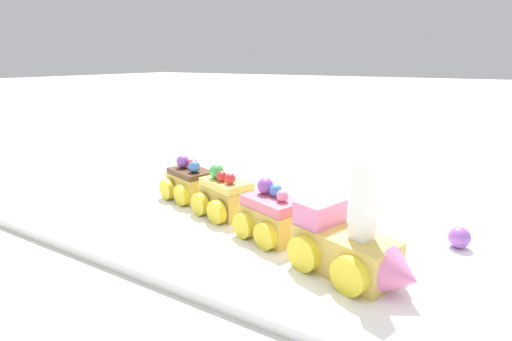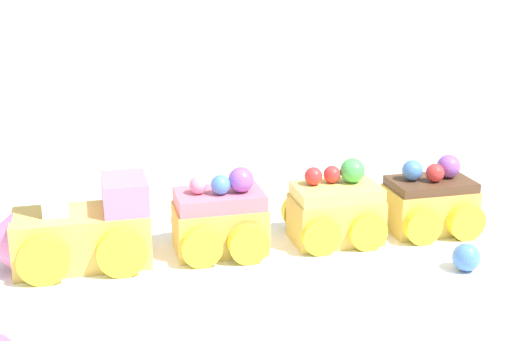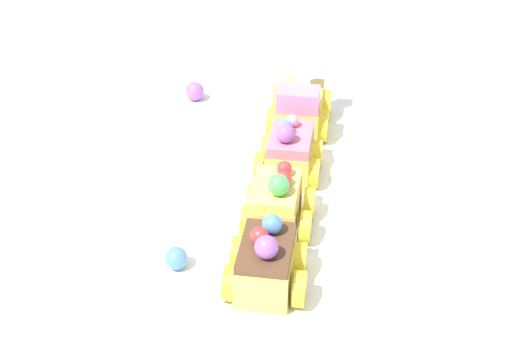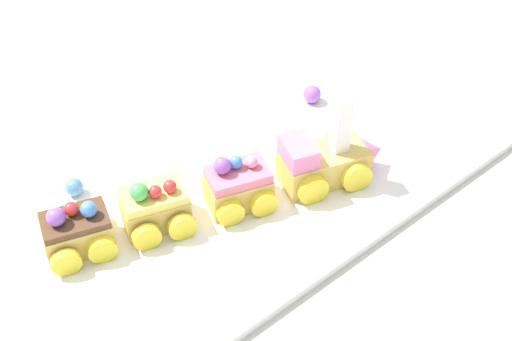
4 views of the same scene
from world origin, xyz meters
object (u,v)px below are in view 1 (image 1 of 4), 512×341
(cake_train_locomotive, at_px, (351,248))
(gumball_blue, at_px, (238,182))
(cake_car_chocolate, at_px, (191,183))
(cake_car_lemon, at_px, (224,197))
(cake_car_strawberry, at_px, (272,217))
(gumball_purple, at_px, (459,237))

(cake_train_locomotive, height_order, gumball_blue, cake_train_locomotive)
(cake_car_chocolate, bearing_deg, gumball_blue, 82.41)
(cake_car_lemon, distance_m, gumball_blue, 0.12)
(cake_car_lemon, bearing_deg, cake_car_strawberry, 0.24)
(cake_car_chocolate, bearing_deg, gumball_purple, 22.55)
(cake_car_strawberry, relative_size, gumball_purple, 3.59)
(gumball_purple, bearing_deg, gumball_blue, 171.74)
(cake_car_strawberry, bearing_deg, cake_car_chocolate, -179.90)
(gumball_blue, bearing_deg, cake_train_locomotive, -34.50)
(cake_car_chocolate, distance_m, gumball_blue, 0.09)
(cake_car_lemon, height_order, gumball_blue, cake_car_lemon)
(cake_train_locomotive, bearing_deg, cake_car_lemon, -179.96)
(cake_train_locomotive, xyz_separation_m, cake_car_strawberry, (-0.11, 0.04, -0.00))
(cake_train_locomotive, height_order, cake_car_chocolate, cake_train_locomotive)
(cake_car_lemon, height_order, gumball_purple, cake_car_lemon)
(cake_car_chocolate, bearing_deg, cake_car_lemon, -0.04)
(cake_car_lemon, xyz_separation_m, cake_car_chocolate, (-0.09, 0.03, -0.00))
(gumball_purple, height_order, gumball_blue, gumball_purple)
(cake_car_lemon, relative_size, gumball_blue, 4.12)
(cake_train_locomotive, xyz_separation_m, cake_car_chocolate, (-0.29, 0.10, -0.00))
(cake_train_locomotive, xyz_separation_m, gumball_blue, (-0.25, 0.17, -0.02))
(cake_car_strawberry, relative_size, cake_car_chocolate, 1.00)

